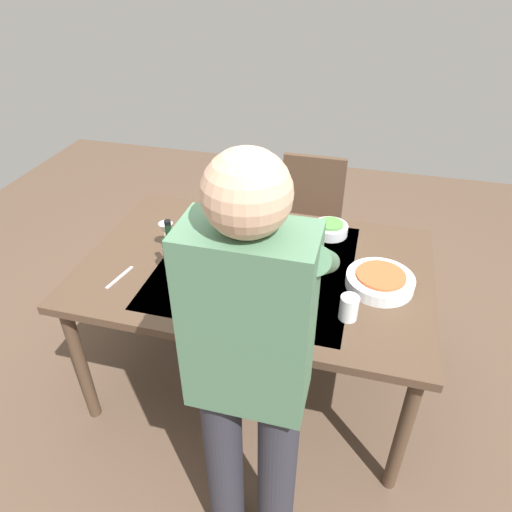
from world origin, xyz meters
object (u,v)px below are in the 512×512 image
at_px(person_server, 251,369).
at_px(dinner_plate_near, 274,242).
at_px(dining_table, 256,276).
at_px(water_cup_near_right, 349,308).
at_px(wine_glass_left, 304,260).
at_px(wine_bottle, 172,257).
at_px(wine_glass_right, 166,232).
at_px(chair_near, 309,218).
at_px(serving_bowl_pasta, 380,280).
at_px(dinner_plate_far, 208,296).
at_px(water_cup_near_left, 222,247).
at_px(side_bowl_salad, 330,229).

bearing_deg(person_server, dinner_plate_near, -81.41).
relative_size(dining_table, dinner_plate_near, 7.11).
height_order(person_server, water_cup_near_right, person_server).
bearing_deg(wine_glass_left, dining_table, -11.72).
xyz_separation_m(wine_bottle, water_cup_near_right, (-0.80, 0.08, -0.06)).
bearing_deg(wine_glass_right, chair_near, -122.46).
height_order(person_server, serving_bowl_pasta, person_server).
height_order(dining_table, wine_glass_left, wine_glass_left).
bearing_deg(serving_bowl_pasta, dinner_plate_far, 20.38).
bearing_deg(dinner_plate_near, water_cup_near_left, 38.47).
height_order(wine_glass_left, water_cup_near_right, wine_glass_left).
height_order(dining_table, water_cup_near_left, water_cup_near_left).
bearing_deg(wine_bottle, water_cup_near_right, 174.38).
bearing_deg(water_cup_near_right, person_server, 63.39).
xyz_separation_m(person_server, water_cup_near_right, (-0.27, -0.53, -0.14)).
xyz_separation_m(wine_glass_left, dinner_plate_near, (0.19, -0.25, -0.10)).
distance_m(wine_glass_left, water_cup_near_right, 0.31).
bearing_deg(wine_bottle, dinner_plate_near, -134.64).
bearing_deg(dinner_plate_near, water_cup_near_right, 131.81).
relative_size(water_cup_near_right, serving_bowl_pasta, 0.36).
distance_m(dining_table, dinner_plate_far, 0.33).
xyz_separation_m(wine_bottle, side_bowl_salad, (-0.64, -0.55, -0.08)).
relative_size(wine_bottle, water_cup_near_right, 2.77).
bearing_deg(serving_bowl_pasta, chair_near, -64.04).
xyz_separation_m(dining_table, serving_bowl_pasta, (-0.57, 0.02, 0.10)).
bearing_deg(water_cup_near_left, dinner_plate_near, -141.53).
xyz_separation_m(dining_table, side_bowl_salad, (-0.30, -0.36, 0.10)).
xyz_separation_m(person_server, water_cup_near_left, (0.37, -0.82, -0.14)).
bearing_deg(dinner_plate_far, dinner_plate_near, -110.47).
relative_size(dining_table, wine_bottle, 5.53).
xyz_separation_m(wine_bottle, serving_bowl_pasta, (-0.91, -0.16, -0.08)).
bearing_deg(dining_table, water_cup_near_right, 150.11).
bearing_deg(side_bowl_salad, wine_glass_right, 24.71).
bearing_deg(water_cup_near_right, water_cup_near_left, -24.70).
height_order(wine_bottle, wine_glass_left, wine_bottle).
xyz_separation_m(wine_glass_left, water_cup_near_right, (-0.22, 0.21, -0.05)).
distance_m(dining_table, side_bowl_salad, 0.48).
relative_size(serving_bowl_pasta, side_bowl_salad, 1.67).
bearing_deg(chair_near, serving_bowl_pasta, 115.96).
xyz_separation_m(wine_glass_left, water_cup_near_left, (0.41, -0.08, -0.05)).
bearing_deg(side_bowl_salad, serving_bowl_pasta, 125.07).
distance_m(chair_near, serving_bowl_pasta, 1.07).
distance_m(dining_table, water_cup_near_left, 0.22).
bearing_deg(wine_glass_right, dining_table, 178.16).
bearing_deg(dinner_plate_far, dining_table, -116.22).
height_order(wine_glass_right, side_bowl_salad, wine_glass_right).
bearing_deg(wine_glass_right, person_server, 128.62).
xyz_separation_m(person_server, side_bowl_salad, (-0.11, -1.16, -0.16)).
relative_size(wine_glass_right, serving_bowl_pasta, 0.50).
distance_m(wine_glass_left, dinner_plate_far, 0.45).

